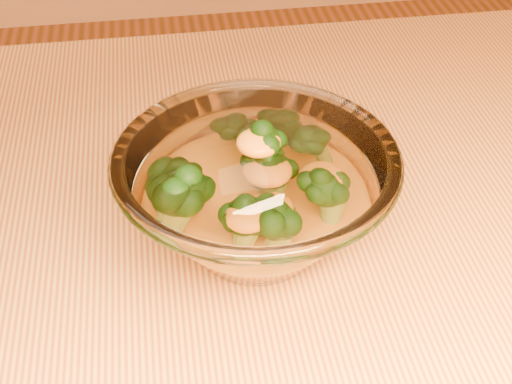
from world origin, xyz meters
TOP-DOWN VIEW (x-y plane):
  - table at (0.00, 0.00)m, footprint 1.20×0.80m
  - glass_bowl at (0.09, 0.02)m, footprint 0.22×0.22m
  - cheese_sauce at (0.09, 0.02)m, footprint 0.13×0.13m
  - broccoli_heap at (0.09, 0.03)m, footprint 0.15×0.14m

SIDE VIEW (x-z plane):
  - table at x=0.00m, z-range 0.28..1.03m
  - cheese_sauce at x=0.09m, z-range 0.76..0.80m
  - glass_bowl at x=0.09m, z-range 0.75..0.85m
  - broccoli_heap at x=0.09m, z-range 0.78..0.85m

